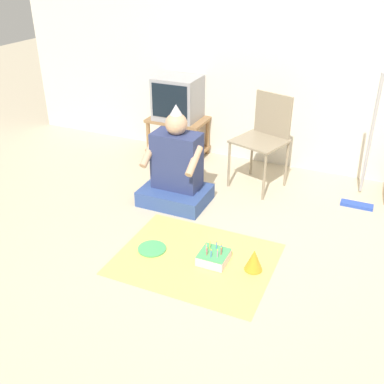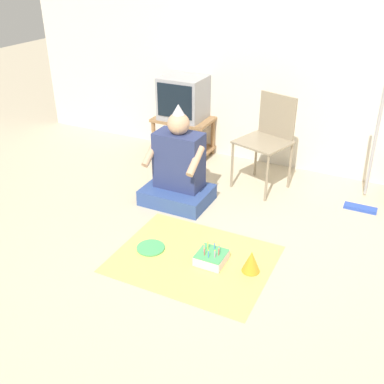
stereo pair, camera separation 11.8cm
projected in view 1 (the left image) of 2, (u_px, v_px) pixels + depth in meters
ground_plane at (226, 270)px, 3.23m from camera, size 16.00×16.00×0.00m
wall_back at (303, 42)px, 4.21m from camera, size 6.40×0.06×2.55m
tv_stand at (178, 133)px, 4.94m from camera, size 0.62×0.41×0.43m
tv at (178, 98)px, 4.75m from camera, size 0.46×0.40×0.45m
folding_chair at (265, 133)px, 4.20m from camera, size 0.55×0.53×0.88m
dust_mop at (364, 168)px, 3.93m from camera, size 0.28×0.34×1.20m
person_seated at (176, 171)px, 3.99m from camera, size 0.59×0.45×0.91m
party_cloth at (196, 259)px, 3.34m from camera, size 1.15×0.91×0.01m
birthday_cake at (214, 257)px, 3.29m from camera, size 0.21×0.21×0.15m
party_hat_blue at (254, 260)px, 3.19m from camera, size 0.13×0.13×0.16m
paper_plate at (152, 248)px, 3.45m from camera, size 0.22×0.22×0.01m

